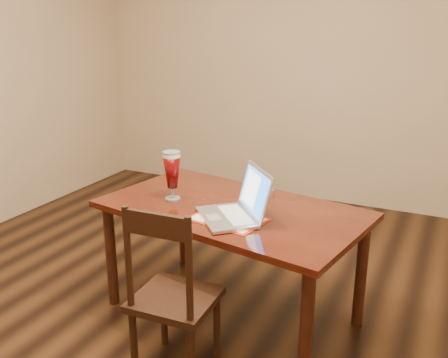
% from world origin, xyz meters
% --- Properties ---
extents(ground, '(5.00, 5.00, 0.00)m').
position_xyz_m(ground, '(0.00, 0.00, 0.00)').
color(ground, black).
rests_on(ground, ground).
extents(room_shell, '(4.51, 5.01, 2.71)m').
position_xyz_m(room_shell, '(0.00, 0.00, 1.76)').
color(room_shell, tan).
rests_on(room_shell, ground).
extents(dining_table, '(1.58, 1.07, 0.97)m').
position_xyz_m(dining_table, '(0.14, 0.29, 0.62)').
color(dining_table, '#4D180A').
rests_on(dining_table, ground).
extents(dining_chair, '(0.40, 0.38, 0.91)m').
position_xyz_m(dining_chair, '(0.11, -0.30, 0.42)').
color(dining_chair, black).
rests_on(dining_chair, ground).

